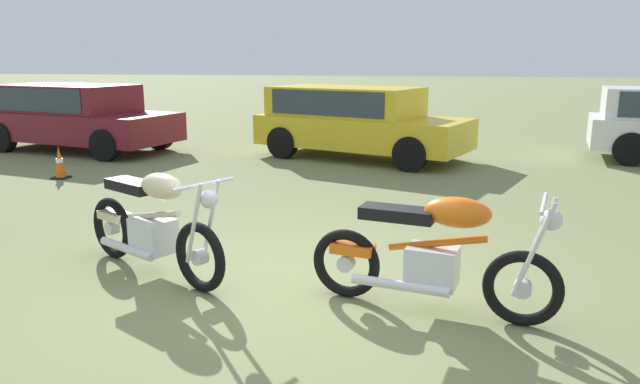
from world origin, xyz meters
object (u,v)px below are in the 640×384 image
motorcycle_cream (153,224)px  motorcycle_orange (433,254)px  car_burgundy (73,112)px  traffic_cone (60,163)px  car_yellow (354,117)px

motorcycle_cream → motorcycle_orange: size_ratio=0.90×
motorcycle_orange → car_burgundy: 10.61m
motorcycle_orange → car_burgundy: size_ratio=0.44×
motorcycle_orange → traffic_cone: size_ratio=3.57×
car_yellow → motorcycle_orange: bearing=-57.0°
motorcycle_cream → motorcycle_orange: same height
motorcycle_cream → car_burgundy: car_burgundy is taller
motorcycle_orange → car_burgundy: bearing=149.6°
car_burgundy → traffic_cone: (1.52, -2.91, -0.58)m
car_burgundy → traffic_cone: bearing=-48.8°
car_yellow → traffic_cone: size_ratio=8.09×
car_yellow → traffic_cone: car_yellow is taller
motorcycle_cream → car_yellow: size_ratio=0.40×
car_burgundy → traffic_cone: 3.34m
motorcycle_cream → traffic_cone: motorcycle_cream is taller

